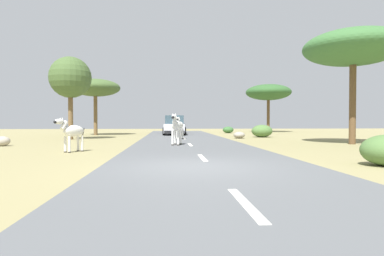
% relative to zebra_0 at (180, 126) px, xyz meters
% --- Properties ---
extents(ground_plane, '(90.00, 90.00, 0.00)m').
position_rel_zebra_0_xyz_m(ground_plane, '(-0.06, -13.22, -0.98)').
color(ground_plane, '#8E8456').
extents(road, '(6.00, 64.00, 0.05)m').
position_rel_zebra_0_xyz_m(road, '(0.36, -13.22, -0.95)').
color(road, '#56595B').
rests_on(road, ground_plane).
extents(lane_markings, '(0.16, 56.00, 0.01)m').
position_rel_zebra_0_xyz_m(lane_markings, '(0.36, -14.22, -0.92)').
color(lane_markings, silver).
rests_on(lane_markings, road).
extents(zebra_0, '(0.66, 1.62, 1.55)m').
position_rel_zebra_0_xyz_m(zebra_0, '(0.00, 0.00, 0.00)').
color(zebra_0, silver).
rests_on(zebra_0, road).
extents(zebra_2, '(0.67, 1.71, 1.63)m').
position_rel_zebra_0_xyz_m(zebra_2, '(-0.36, -5.36, 0.04)').
color(zebra_2, silver).
rests_on(zebra_2, road).
extents(zebra_3, '(1.03, 1.35, 1.43)m').
position_rel_zebra_0_xyz_m(zebra_3, '(-4.73, -8.34, -0.12)').
color(zebra_3, silver).
rests_on(zebra_3, ground_plane).
extents(car_0, '(2.27, 4.46, 1.74)m').
position_rel_zebra_0_xyz_m(car_0, '(-0.11, 12.55, -0.13)').
color(car_0, black).
rests_on(car_0, road).
extents(car_1, '(2.12, 4.39, 1.74)m').
position_rel_zebra_0_xyz_m(car_1, '(-0.20, 7.34, -0.13)').
color(car_1, silver).
rests_on(car_1, road).
extents(tree_0, '(2.86, 2.86, 5.75)m').
position_rel_zebra_0_xyz_m(tree_0, '(-7.55, 1.03, 3.31)').
color(tree_0, brown).
rests_on(tree_0, ground_plane).
extents(tree_1, '(5.25, 5.25, 5.57)m').
position_rel_zebra_0_xyz_m(tree_1, '(10.92, 14.93, 3.65)').
color(tree_1, brown).
rests_on(tree_1, ground_plane).
extents(tree_3, '(5.37, 5.37, 6.26)m').
position_rel_zebra_0_xyz_m(tree_3, '(9.40, -4.84, 4.31)').
color(tree_3, brown).
rests_on(tree_3, ground_plane).
extents(tree_5, '(4.49, 4.49, 5.13)m').
position_rel_zebra_0_xyz_m(tree_5, '(-7.42, 8.17, 3.33)').
color(tree_5, brown).
rests_on(tree_5, ground_plane).
extents(bush_0, '(1.16, 1.05, 0.70)m').
position_rel_zebra_0_xyz_m(bush_0, '(5.65, 12.13, -0.63)').
color(bush_0, '#386633').
rests_on(bush_0, ground_plane).
extents(bush_2, '(1.65, 1.49, 0.99)m').
position_rel_zebra_0_xyz_m(bush_2, '(6.68, 3.15, -0.48)').
color(bush_2, '#4C7038').
rests_on(bush_2, ground_plane).
extents(rock_1, '(0.75, 0.64, 0.51)m').
position_rel_zebra_0_xyz_m(rock_1, '(-9.26, -4.78, -0.72)').
color(rock_1, '#A89E8C').
rests_on(rock_1, ground_plane).
extents(rock_2, '(0.85, 0.91, 0.49)m').
position_rel_zebra_0_xyz_m(rock_2, '(4.49, 1.63, -0.73)').
color(rock_2, gray).
rests_on(rock_2, ground_plane).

